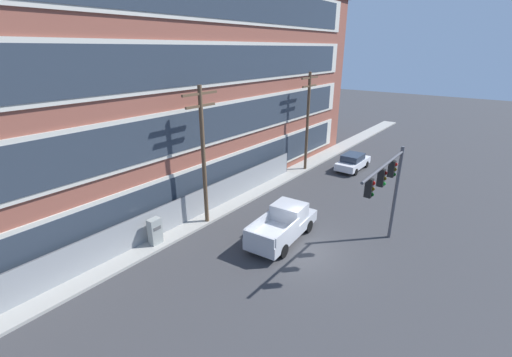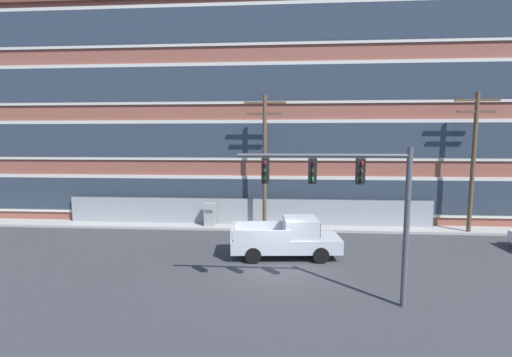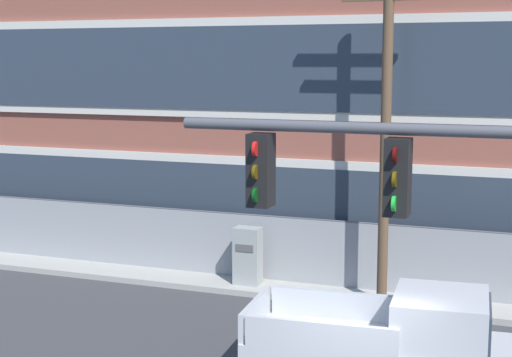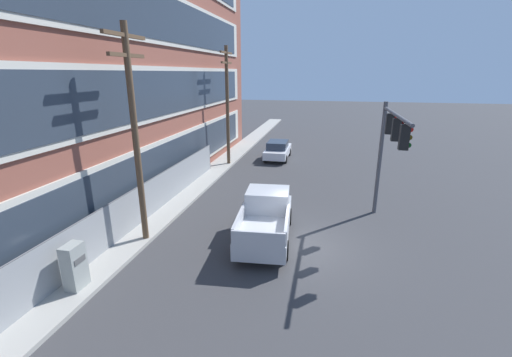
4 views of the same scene
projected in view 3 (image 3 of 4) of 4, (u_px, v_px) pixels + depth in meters
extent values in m
cube|color=#9E9B93|center=(422.00, 302.00, 20.21)|extent=(80.00, 1.81, 0.16)
cube|color=brown|center=(370.00, 12.00, 25.22)|extent=(50.09, 9.44, 15.61)
cube|color=beige|center=(328.00, 211.00, 21.64)|extent=(46.08, 0.10, 2.81)
cube|color=#2D3844|center=(328.00, 211.00, 21.58)|extent=(44.08, 0.06, 2.34)
cube|color=beige|center=(330.00, 68.00, 21.05)|extent=(46.08, 0.10, 2.81)
cube|color=#2D3844|center=(330.00, 68.00, 21.00)|extent=(44.08, 0.06, 2.34)
cube|color=gray|center=(341.00, 257.00, 21.23)|extent=(25.49, 0.04, 1.97)
cylinder|color=#4C4C51|center=(342.00, 221.00, 21.08)|extent=(25.49, 0.05, 0.05)
cylinder|color=#4C4C51|center=(429.00, 130.00, 8.79)|extent=(6.03, 0.14, 0.14)
cube|color=black|center=(398.00, 177.00, 8.99)|extent=(0.28, 0.32, 0.90)
cylinder|color=#4B0807|center=(395.00, 155.00, 8.78)|extent=(0.04, 0.18, 0.18)
cylinder|color=#503E08|center=(395.00, 179.00, 8.82)|extent=(0.04, 0.18, 0.18)
cylinder|color=green|center=(394.00, 204.00, 8.86)|extent=(0.04, 0.18, 0.18)
cube|color=black|center=(261.00, 170.00, 9.57)|extent=(0.28, 0.32, 0.90)
cylinder|color=red|center=(256.00, 149.00, 9.36)|extent=(0.04, 0.18, 0.18)
cylinder|color=#503E08|center=(256.00, 172.00, 9.40)|extent=(0.04, 0.18, 0.18)
cylinder|color=#0A4011|center=(256.00, 195.00, 9.44)|extent=(0.04, 0.18, 0.18)
cube|color=#B2B5BA|center=(440.00, 320.00, 14.30)|extent=(1.81, 2.02, 0.95)
cube|color=#283342|center=(489.00, 324.00, 14.06)|extent=(0.19, 1.68, 0.71)
cube|color=#B2B5BA|center=(339.00, 305.00, 15.80)|extent=(2.78, 0.34, 0.56)
cube|color=#B2B5BA|center=(321.00, 337.00, 13.96)|extent=(2.78, 0.34, 0.56)
cube|color=#B2B5BA|center=(255.00, 313.00, 15.28)|extent=(0.26, 1.98, 0.56)
cylinder|color=black|center=(318.00, 350.00, 16.04)|extent=(0.82, 0.32, 0.80)
cylinder|color=brown|center=(386.00, 134.00, 19.29)|extent=(0.26, 0.26, 8.96)
cube|color=#939993|center=(248.00, 259.00, 21.52)|extent=(0.72, 0.48, 1.74)
cube|color=#515151|center=(244.00, 248.00, 21.24)|extent=(0.51, 0.02, 0.20)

